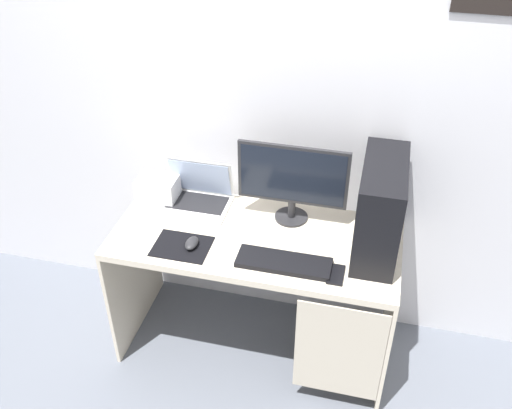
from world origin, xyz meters
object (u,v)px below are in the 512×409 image
pc_tower (380,208)px  monitor (293,180)px  projector (158,189)px  mouse_left (192,243)px  keyboard (284,263)px  cell_phone (336,275)px  laptop (198,195)px

pc_tower → monitor: pc_tower is taller
projector → mouse_left: (0.29, -0.33, -0.04)m
monitor → keyboard: size_ratio=1.25×
pc_tower → cell_phone: pc_tower is taller
monitor → mouse_left: size_ratio=5.45×
monitor → projector: bearing=179.3°
monitor → cell_phone: bearing=-53.2°
monitor → mouse_left: monitor is taller
laptop → monitor: bearing=-2.5°
laptop → cell_phone: size_ratio=2.58×
projector → monitor: bearing=-0.7°
cell_phone → pc_tower: bearing=58.2°
monitor → mouse_left: (-0.40, -0.32, -0.21)m
monitor → cell_phone: 0.50m
keyboard → monitor: bearing=95.5°
pc_tower → laptop: (-0.90, 0.14, -0.17)m
pc_tower → laptop: 0.92m
keyboard → mouse_left: mouse_left is taller
mouse_left → keyboard: bearing=-2.6°
pc_tower → keyboard: (-0.38, -0.22, -0.21)m
pc_tower → cell_phone: size_ratio=3.64×
monitor → laptop: 0.52m
laptop → mouse_left: (0.08, -0.34, -0.02)m
pc_tower → projector: (-1.10, 0.13, -0.16)m
monitor → laptop: size_ratio=1.56×
mouse_left → cell_phone: bearing=-3.0°
pc_tower → projector: 1.12m
monitor → keyboard: 0.40m
projector → keyboard: 0.81m
monitor → projector: 0.71m
monitor → cell_phone: size_ratio=4.03×
laptop → keyboard: size_ratio=0.80×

